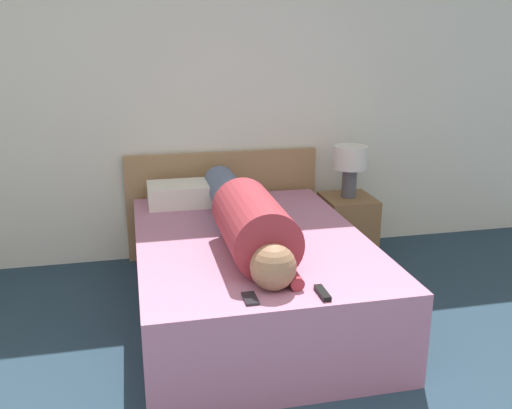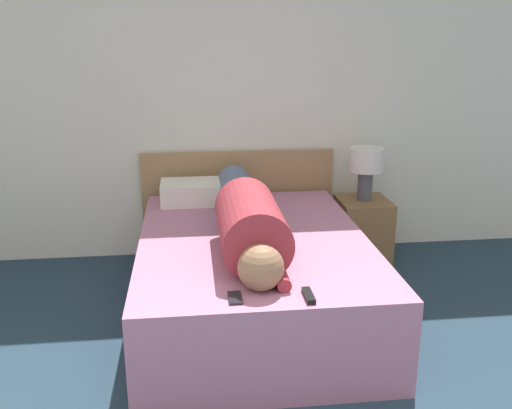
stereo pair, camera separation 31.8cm
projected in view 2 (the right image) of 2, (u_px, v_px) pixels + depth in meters
name	position (u px, v px, depth m)	size (l,w,h in m)	color
wall_back	(221.00, 89.00, 4.31)	(6.33, 0.06, 2.60)	silver
bed	(253.00, 276.00, 3.56)	(1.38, 1.94, 0.52)	#B2708E
headboard	(238.00, 203.00, 4.52)	(1.50, 0.04, 0.83)	#A37A51
nightstand	(362.00, 231.00, 4.39)	(0.38, 0.41, 0.50)	brown
table_lamp	(366.00, 165.00, 4.24)	(0.26, 0.26, 0.40)	#4C4C51
person_lying	(247.00, 218.00, 3.34)	(0.36, 1.77, 0.36)	#936B4C
pillow_near_headboard	(197.00, 192.00, 4.16)	(0.52, 0.32, 0.15)	silver
tv_remote	(309.00, 296.00, 2.69)	(0.04, 0.15, 0.02)	black
cell_phone	(235.00, 298.00, 2.68)	(0.06, 0.13, 0.01)	black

